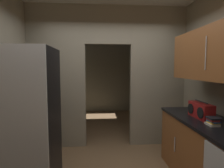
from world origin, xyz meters
name	(u,v)px	position (x,y,z in m)	size (l,w,h in m)	color
kitchen_partition	(108,72)	(0.00, 1.51, 1.52)	(3.16, 0.12, 2.83)	gray
adjoining_room_shell	(104,74)	(0.00, 3.62, 1.42)	(3.16, 3.23, 2.83)	gray
refrigerator	(24,122)	(-1.15, 0.08, 0.93)	(0.78, 0.79, 1.86)	black
lower_cabinet_run	(215,160)	(1.24, -0.18, 0.46)	(0.67, 2.11, 0.91)	brown
upper_cabinet_counterside	(220,53)	(1.24, -0.18, 1.78)	(0.36, 1.90, 0.67)	brown
boombox	(201,110)	(1.21, 0.14, 1.02)	(0.17, 0.43, 0.24)	maroon
book_stack	(213,121)	(1.17, -0.21, 0.96)	(0.13, 0.16, 0.10)	beige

